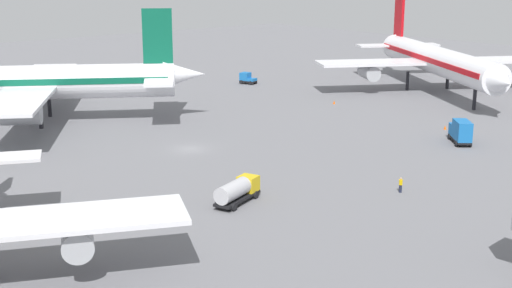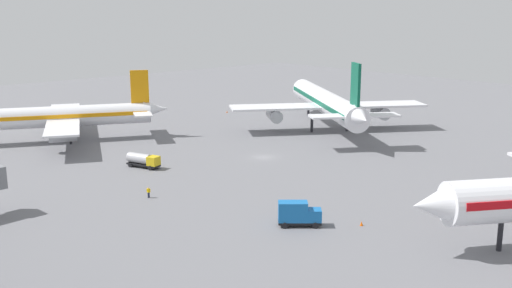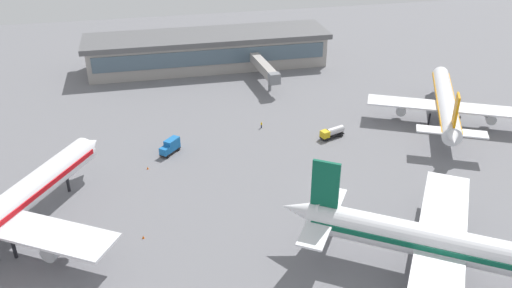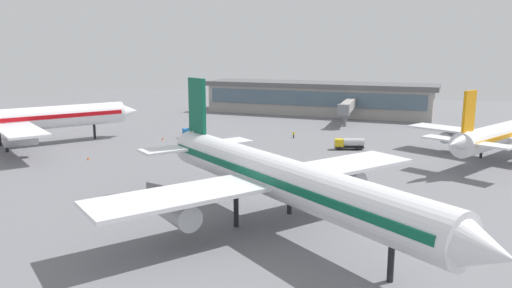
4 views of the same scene
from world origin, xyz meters
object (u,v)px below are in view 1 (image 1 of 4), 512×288
airplane_at_gate (22,83)px  airplane_distant (435,60)px  baggage_tug (247,78)px  safety_cone_far_side (334,102)px  catering_truck (461,131)px  safety_cone_mid_apron (445,127)px  ground_crew_worker (401,185)px  fuel_truck (237,190)px

airplane_at_gate → airplane_distant: bearing=-166.3°
baggage_tug → safety_cone_far_side: bearing=157.3°
airplane_at_gate → safety_cone_far_side: airplane_at_gate is taller
baggage_tug → catering_truck: bearing=152.4°
safety_cone_mid_apron → safety_cone_far_side: (1.75, 24.24, 0.00)m
airplane_at_gate → safety_cone_mid_apron: 64.54m
baggage_tug → catering_truck: (-9.29, -56.89, 0.54)m
ground_crew_worker → catering_truck: bearing=-121.4°
safety_cone_far_side → airplane_at_gate: bearing=156.4°
airplane_at_gate → safety_cone_mid_apron: (45.83, -45.05, -6.00)m
airplane_distant → fuel_truck: bearing=-38.3°
safety_cone_mid_apron → airplane_at_gate: bearing=135.5°
airplane_distant → ground_crew_worker: size_ratio=29.97×
fuel_truck → catering_truck: bearing=-21.0°
ground_crew_worker → baggage_tug: bearing=-77.2°
airplane_distant → catering_truck: 40.41m
airplane_distant → fuel_truck: 74.06m
airplane_distant → fuel_truck: size_ratio=7.62×
baggage_tug → safety_cone_far_side: 26.49m
airplane_distant → safety_cone_far_side: size_ratio=83.43×
airplane_at_gate → ground_crew_worker: size_ratio=29.96×
fuel_truck → safety_cone_far_side: bearing=12.9°
safety_cone_mid_apron → fuel_truck: bearing=-172.8°
baggage_tug → fuel_truck: (-48.20, -56.24, 0.23)m
ground_crew_worker → airplane_distant: bearing=-108.0°
fuel_truck → catering_truck: catering_truck is taller
airplane_at_gate → safety_cone_mid_apron: bearing=168.8°
fuel_truck → safety_cone_mid_apron: bearing=-12.8°
airplane_distant → safety_cone_mid_apron: 32.45m
baggage_tug → safety_cone_mid_apron: bearing=157.4°
ground_crew_worker → safety_cone_far_side: 49.21m
fuel_truck → airplane_distant: bearing=0.2°
airplane_at_gate → catering_truck: 65.40m
fuel_truck → catering_truck: (38.91, -0.65, 0.31)m
airplane_distant → airplane_at_gate: bearing=-78.0°
baggage_tug → ground_crew_worker: size_ratio=2.18×
baggage_tug → catering_truck: size_ratio=0.67×
airplane_distant → safety_cone_mid_apron: (-24.92, -19.94, -5.91)m
airplane_at_gate → ground_crew_worker: airplane_at_gate is taller
safety_cone_far_side → safety_cone_mid_apron: bearing=-94.1°
baggage_tug → ground_crew_worker: baggage_tug is taller
catering_truck → safety_cone_far_side: (7.27, 30.49, -1.40)m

